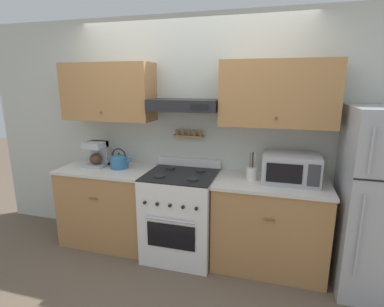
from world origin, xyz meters
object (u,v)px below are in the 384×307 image
Objects in this scene: utensil_crock at (252,173)px; microwave at (291,168)px; tea_kettle at (119,161)px; coffee_maker at (98,153)px; stove_range at (181,215)px.

microwave is at bearing 2.77° from utensil_crock.
tea_kettle is 0.30m from coffee_maker.
coffee_maker is (-0.29, 0.03, 0.06)m from tea_kettle.
utensil_crock is (0.72, 0.08, 0.51)m from stove_range.
stove_range is 0.92m from tea_kettle.
stove_range is 3.97× the size of tea_kettle.
tea_kettle is 0.89× the size of coffee_maker.
utensil_crock is at bearing 6.37° from stove_range.
microwave reaches higher than utensil_crock.
tea_kettle is 0.48× the size of microwave.
stove_range is 3.63× the size of utensil_crock.
microwave is (1.84, 0.02, 0.06)m from tea_kettle.
utensil_crock is (1.76, -0.03, -0.07)m from coffee_maker.
coffee_maker is at bearing 174.06° from stove_range.
utensil_crock reaches higher than tea_kettle.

